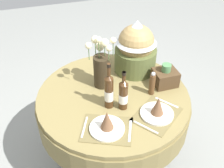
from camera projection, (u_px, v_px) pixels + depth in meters
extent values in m
plane|color=gray|center=(113.00, 155.00, 2.56)|extent=(8.00, 8.00, 0.00)
cylinder|color=olive|center=(113.00, 96.00, 2.10)|extent=(1.20, 1.20, 0.04)
cylinder|color=olive|center=(113.00, 108.00, 2.18)|extent=(1.22, 1.22, 0.21)
cylinder|color=black|center=(113.00, 128.00, 2.33)|extent=(0.12, 0.12, 0.69)
cylinder|color=black|center=(113.00, 154.00, 2.55)|extent=(0.68, 0.68, 0.03)
cube|color=brown|center=(107.00, 129.00, 1.80)|extent=(0.42, 0.38, 0.00)
cylinder|color=silver|center=(107.00, 128.00, 1.79)|extent=(0.24, 0.24, 0.02)
cone|color=brown|center=(107.00, 120.00, 1.74)|extent=(0.09, 0.09, 0.14)
cube|color=silver|center=(85.00, 127.00, 1.81)|extent=(0.09, 0.18, 0.00)
cube|color=silver|center=(130.00, 131.00, 1.78)|extent=(0.09, 0.18, 0.00)
cube|color=brown|center=(157.00, 115.00, 1.91)|extent=(0.43, 0.41, 0.00)
cylinder|color=silver|center=(157.00, 114.00, 1.90)|extent=(0.24, 0.24, 0.02)
cone|color=brown|center=(158.00, 106.00, 1.85)|extent=(0.09, 0.09, 0.14)
cube|color=silver|center=(146.00, 127.00, 1.81)|extent=(0.12, 0.16, 0.00)
cube|color=silver|center=(167.00, 102.00, 2.01)|extent=(0.13, 0.16, 0.00)
cylinder|color=#332819|center=(102.00, 71.00, 2.10)|extent=(0.13, 0.13, 0.27)
sphere|color=beige|center=(95.00, 40.00, 1.97)|extent=(0.06, 0.06, 0.06)
cylinder|color=#4C7038|center=(95.00, 48.00, 2.02)|extent=(0.01, 0.01, 0.11)
sphere|color=beige|center=(99.00, 40.00, 1.92)|extent=(0.05, 0.05, 0.05)
cylinder|color=#4C7038|center=(99.00, 50.00, 1.97)|extent=(0.01, 0.01, 0.14)
sphere|color=beige|center=(113.00, 40.00, 1.96)|extent=(0.05, 0.05, 0.05)
cylinder|color=#4C7038|center=(113.00, 49.00, 2.01)|extent=(0.01, 0.01, 0.12)
sphere|color=beige|center=(100.00, 47.00, 2.05)|extent=(0.07, 0.07, 0.07)
cylinder|color=#4C7038|center=(100.00, 51.00, 2.07)|extent=(0.01, 0.01, 0.03)
sphere|color=beige|center=(88.00, 46.00, 1.92)|extent=(0.05, 0.05, 0.05)
cylinder|color=#4C7038|center=(89.00, 54.00, 1.96)|extent=(0.01, 0.01, 0.10)
sphere|color=beige|center=(109.00, 48.00, 1.92)|extent=(0.05, 0.05, 0.05)
cylinder|color=#4C7038|center=(109.00, 55.00, 1.95)|extent=(0.01, 0.01, 0.09)
sphere|color=beige|center=(105.00, 43.00, 1.97)|extent=(0.06, 0.06, 0.06)
cylinder|color=#4C7038|center=(105.00, 51.00, 2.01)|extent=(0.01, 0.01, 0.09)
cylinder|color=#422814|center=(109.00, 93.00, 1.91)|extent=(0.07, 0.07, 0.26)
cylinder|color=silver|center=(109.00, 95.00, 1.92)|extent=(0.07, 0.07, 0.09)
cone|color=#422814|center=(109.00, 77.00, 1.82)|extent=(0.07, 0.07, 0.03)
cylinder|color=#422814|center=(109.00, 70.00, 1.78)|extent=(0.02, 0.02, 0.09)
cylinder|color=black|center=(109.00, 65.00, 1.76)|extent=(0.03, 0.03, 0.02)
cylinder|color=#422814|center=(123.00, 96.00, 1.90)|extent=(0.07, 0.07, 0.22)
cylinder|color=silver|center=(123.00, 98.00, 1.92)|extent=(0.07, 0.07, 0.07)
cone|color=#422814|center=(124.00, 83.00, 1.83)|extent=(0.07, 0.07, 0.03)
cylinder|color=#422814|center=(124.00, 76.00, 1.80)|extent=(0.02, 0.02, 0.07)
cylinder|color=black|center=(124.00, 73.00, 1.78)|extent=(0.03, 0.03, 0.02)
cylinder|color=brown|center=(152.00, 85.00, 2.05)|extent=(0.05, 0.05, 0.17)
sphere|color=#B7B7BC|center=(153.00, 74.00, 1.98)|extent=(0.03, 0.03, 0.03)
cylinder|color=#566033|center=(135.00, 60.00, 2.30)|extent=(0.36, 0.36, 0.21)
sphere|color=#9E7F4C|center=(136.00, 43.00, 2.19)|extent=(0.30, 0.30, 0.30)
cone|color=silver|center=(137.00, 32.00, 2.13)|extent=(0.34, 0.34, 0.20)
cube|color=#47331E|center=(165.00, 78.00, 2.15)|extent=(0.18, 0.16, 0.13)
cylinder|color=#4C7F4C|center=(167.00, 68.00, 2.09)|extent=(0.07, 0.07, 0.06)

